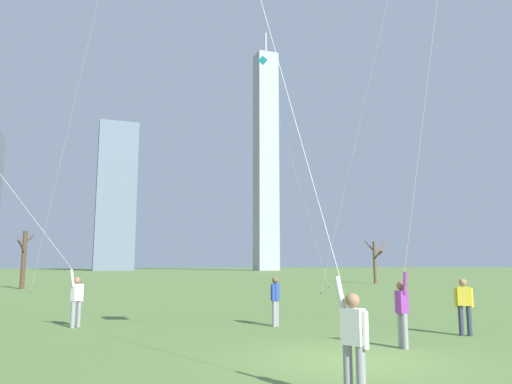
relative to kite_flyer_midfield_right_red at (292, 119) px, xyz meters
name	(u,v)px	position (x,y,z in m)	size (l,w,h in m)	color
ground_plane	(353,360)	(2.20, 1.73, -4.66)	(400.00, 400.00, 0.00)	#5B7A3D
kite_flyer_midfield_right_red	(292,119)	(0.00, 0.00, 0.00)	(2.90, 7.23, 22.66)	gray
kite_flyer_midfield_center_pink	(409,247)	(3.89, 1.84, -2.20)	(1.91, 4.90, 10.92)	gray
kite_flyer_foreground_left_purple	(30,234)	(-4.93, 8.94, -1.69)	(13.25, 4.86, 18.56)	gray
bystander_strolling_midfield	(464,304)	(7.11, 3.60, -3.76)	(0.41, 0.37, 1.62)	#33384C
bystander_watching_nearby	(275,298)	(2.79, 7.46, -3.76)	(0.38, 0.40, 1.62)	gray
distant_kite_high_overhead_teal	(269,80)	(13.06, 33.32, 14.87)	(4.93, 4.49, 22.19)	teal
distant_kite_drifting_right_green	(386,7)	(17.27, 20.23, 16.34)	(5.75, 2.69, 23.08)	green
bare_tree_left_of_center	(375,259)	(26.07, 35.67, -2.17)	(2.00, 2.71, 4.55)	brown
bare_tree_center	(24,257)	(-7.50, 36.03, -2.12)	(1.38, 3.37, 4.70)	#4C3828
skyline_squat_block	(266,159)	(47.52, 120.69, 27.79)	(6.13, 5.66, 71.78)	#9EA3AD
skyline_wide_slab	(116,195)	(6.60, 135.16, 16.81)	(11.07, 6.29, 42.95)	slate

